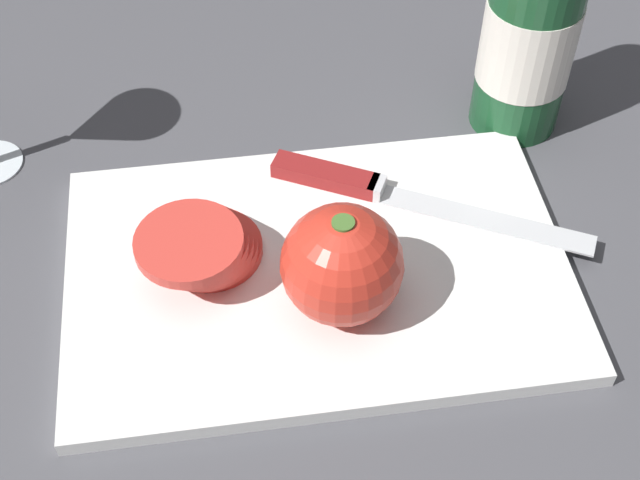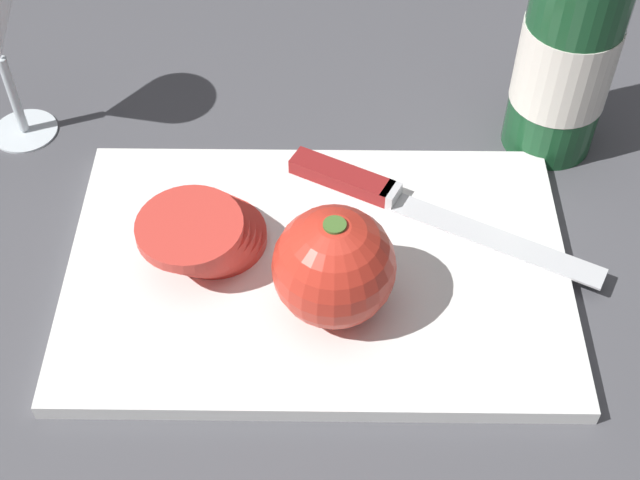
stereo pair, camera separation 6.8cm
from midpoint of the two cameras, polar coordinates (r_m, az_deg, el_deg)
ground_plane at (r=0.71m, az=2.61°, el=-3.66°), size 3.00×3.00×0.00m
cutting_board at (r=0.71m, az=2.75°, el=-2.11°), size 0.40×0.27×0.01m
wine_bottle at (r=0.80m, az=18.13°, el=11.64°), size 0.08×0.08×0.30m
whole_tomato at (r=0.65m, az=3.92°, el=-1.89°), size 0.09×0.09×0.09m
knife at (r=0.76m, az=6.20°, el=3.02°), size 0.26×0.15×0.01m
tomato_slice_stack_near at (r=0.70m, az=-4.73°, el=0.34°), size 0.10×0.11×0.05m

